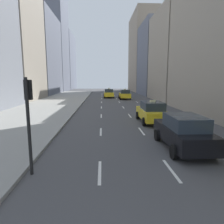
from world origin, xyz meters
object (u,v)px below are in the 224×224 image
Objects in this scene: traffic_light_pole at (29,110)px; sedan_black_near at (183,132)px; taxi_third at (125,94)px; taxi_lead at (109,93)px; taxi_fourth at (152,112)px.

sedan_black_near is at bearing 19.33° from traffic_light_pole.
taxi_third is 0.99× the size of sedan_black_near.
traffic_light_pole is at bearing -97.01° from taxi_lead.
taxi_lead is at bearing 82.99° from traffic_light_pole.
sedan_black_near is (0.00, -6.48, 0.02)m from taxi_fourth.
sedan_black_near is 7.31m from traffic_light_pole.
taxi_third reaches higher than sedan_black_near.
taxi_third is 1.00× the size of taxi_fourth.
taxi_third is at bearing 90.00° from sedan_black_near.
taxi_third is 29.77m from traffic_light_pole.
traffic_light_pole is (-6.75, -28.95, 1.53)m from taxi_third.
taxi_lead and taxi_fourth have the same top height.
taxi_lead is 1.22× the size of traffic_light_pole.
taxi_lead reaches higher than sedan_black_near.
taxi_lead and taxi_third have the same top height.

